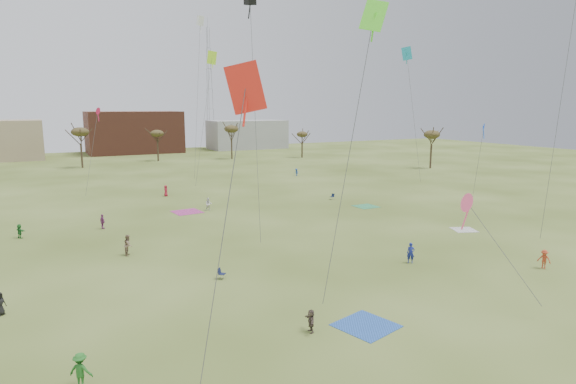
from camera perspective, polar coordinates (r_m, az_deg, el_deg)
name	(u,v)px	position (r m, az deg, el deg)	size (l,w,h in m)	color
ground	(363,290)	(36.90, 8.77, -11.36)	(260.00, 260.00, 0.00)	#3D4B17
flyer_near_center	(81,370)	(26.71, -23.22, -18.74)	(1.14, 0.66, 1.77)	#236722
flyer_near_right	(411,253)	(43.51, 14.25, -6.97)	(0.65, 0.43, 1.79)	navy
spectator_fore_b	(128,245)	(46.68, -18.29, -5.94)	(0.93, 0.72, 1.91)	#866B55
spectator_fore_c	(311,321)	(30.06, 2.71, -14.92)	(1.32, 0.42, 1.42)	#514239
flyer_mid_a	(0,304)	(37.27, -30.81, -11.22)	(0.76, 0.49, 1.55)	black
flyer_mid_b	(544,259)	(46.12, 27.92, -7.00)	(1.04, 0.60, 1.61)	#AE3B20
spectator_mid_d	(103,222)	(57.52, -20.99, -3.27)	(0.97, 0.40, 1.65)	#8A3979
spectator_mid_e	(209,204)	(63.99, -9.34, -1.42)	(0.81, 0.63, 1.67)	silver
flyer_far_a	(20,231)	(57.15, -29.04, -4.04)	(1.37, 0.44, 1.48)	#297D31
flyer_far_b	(166,191)	(75.48, -14.19, 0.15)	(0.82, 0.53, 1.68)	maroon
flyer_far_c	(296,172)	(94.74, 0.99, 2.35)	(0.95, 0.54, 1.46)	#22479D
blanket_blue	(366,326)	(31.46, 9.17, -15.28)	(3.28, 3.28, 0.03)	#2855AE
blanket_cream	(464,230)	(56.85, 20.00, -4.21)	(2.41, 2.41, 0.03)	beige
blanket_plum	(187,212)	(63.71, -11.79, -2.32)	(3.41, 3.41, 0.03)	#A9347C
blanket_olive	(366,206)	(66.61, 9.16, -1.69)	(2.89, 2.89, 0.03)	#338D58
camp_chair_left	(222,276)	(38.98, -7.79, -9.75)	(0.74, 0.74, 0.87)	#141A38
camp_chair_right	(332,198)	(70.93, 5.20, -0.68)	(0.66, 0.63, 0.87)	#16203D
kites_aloft	(249,37)	(63.56, -4.63, 17.69)	(64.89, 67.74, 27.93)	red
tree_line	(130,137)	(108.36, -18.05, 6.20)	(117.44, 49.32, 8.91)	#3A2B1E
building_brick	(134,132)	(149.97, -17.67, 6.73)	(26.00, 16.00, 12.00)	brown
building_grey	(247,134)	(157.92, -4.83, 6.76)	(24.00, 12.00, 9.00)	gray
radio_tower	(209,88)	(160.85, -9.25, 11.97)	(1.51, 1.72, 41.00)	#9EA3A8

